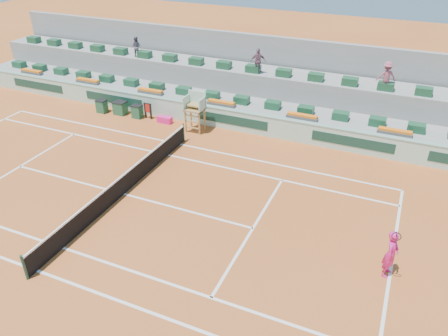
{
  "coord_description": "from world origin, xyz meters",
  "views": [
    {
      "loc": [
        11.01,
        -13.61,
        11.37
      ],
      "look_at": [
        4.0,
        2.5,
        1.0
      ],
      "focal_mm": 35.0,
      "sensor_mm": 36.0,
      "label": 1
    }
  ],
  "objects": [
    {
      "name": "court_lines",
      "position": [
        0.0,
        0.0,
        0.01
      ],
      "size": [
        23.89,
        11.09,
        0.01
      ],
      "color": "white",
      "rests_on": "ground"
    },
    {
      "name": "drink_cooler_c",
      "position": [
        -6.85,
        7.49,
        0.42
      ],
      "size": [
        0.64,
        0.55,
        0.84
      ],
      "color": "#1A5034",
      "rests_on": "ground"
    },
    {
      "name": "drink_cooler_a",
      "position": [
        -4.25,
        7.68,
        0.42
      ],
      "size": [
        0.63,
        0.55,
        0.84
      ],
      "color": "#1A5034",
      "rests_on": "ground"
    },
    {
      "name": "towel_rack",
      "position": [
        -3.55,
        7.83,
        0.6
      ],
      "size": [
        0.54,
        0.09,
        1.03
      ],
      "color": "black",
      "rests_on": "ground"
    },
    {
      "name": "spectator_mid",
      "position": [
        2.36,
        11.55,
        3.38
      ],
      "size": [
        0.99,
        0.69,
        1.56
      ],
      "primitive_type": "imported",
      "rotation": [
        0.0,
        0.0,
        3.51
      ],
      "color": "#774F5F",
      "rests_on": "seating_tier_upper"
    },
    {
      "name": "stadium_back_wall",
      "position": [
        0.0,
        13.9,
        2.2
      ],
      "size": [
        36.0,
        0.4,
        4.4
      ],
      "primitive_type": "cube",
      "color": "gray",
      "rests_on": "ground"
    },
    {
      "name": "seat_row_upper",
      "position": [
        0.0,
        11.7,
        2.82
      ],
      "size": [
        32.9,
        0.6,
        0.44
      ],
      "color": "#18482C",
      "rests_on": "seating_tier_upper"
    },
    {
      "name": "tennis_net",
      "position": [
        0.0,
        0.0,
        0.53
      ],
      "size": [
        0.1,
        11.97,
        1.1
      ],
      "color": "black",
      "rests_on": "ground"
    },
    {
      "name": "spectator_left",
      "position": [
        -6.63,
        11.68,
        3.29
      ],
      "size": [
        0.78,
        0.68,
        1.38
      ],
      "primitive_type": "imported",
      "rotation": [
        0.0,
        0.0,
        3.4
      ],
      "color": "#52515E",
      "rests_on": "seating_tier_upper"
    },
    {
      "name": "seat_row_lower",
      "position": [
        0.0,
        9.8,
        1.42
      ],
      "size": [
        32.9,
        0.6,
        0.44
      ],
      "color": "#18482C",
      "rests_on": "seating_tier_lower"
    },
    {
      "name": "ground",
      "position": [
        0.0,
        0.0,
        0.0
      ],
      "size": [
        90.0,
        90.0,
        0.0
      ],
      "primitive_type": "plane",
      "color": "#A24D1F",
      "rests_on": "ground"
    },
    {
      "name": "seating_tier_upper",
      "position": [
        0.0,
        12.3,
        1.3
      ],
      "size": [
        36.0,
        2.4,
        2.6
      ],
      "primitive_type": "cube",
      "color": "gray",
      "rests_on": "ground"
    },
    {
      "name": "advertising_hoarding",
      "position": [
        0.02,
        8.5,
        0.63
      ],
      "size": [
        36.0,
        0.34,
        1.26
      ],
      "color": "#ABD7C1",
      "rests_on": "ground"
    },
    {
      "name": "player_bag",
      "position": [
        -2.28,
        7.7,
        0.2
      ],
      "size": [
        0.92,
        0.41,
        0.41
      ],
      "primitive_type": "cube",
      "color": "#EB1E83",
      "rests_on": "ground"
    },
    {
      "name": "tennis_player",
      "position": [
        11.75,
        -0.53,
        0.95
      ],
      "size": [
        0.59,
        0.95,
        2.28
      ],
      "color": "#EB1E83",
      "rests_on": "ground"
    },
    {
      "name": "drink_cooler_b",
      "position": [
        -5.59,
        7.74,
        0.42
      ],
      "size": [
        0.8,
        0.69,
        0.84
      ],
      "color": "#1A5034",
      "rests_on": "ground"
    },
    {
      "name": "seating_tier_lower",
      "position": [
        0.0,
        10.7,
        0.6
      ],
      "size": [
        36.0,
        4.0,
        1.2
      ],
      "primitive_type": "cube",
      "color": "gray",
      "rests_on": "ground"
    },
    {
      "name": "umpire_chair",
      "position": [
        0.0,
        7.5,
        1.54
      ],
      "size": [
        1.1,
        0.9,
        2.4
      ],
      "color": "olive",
      "rests_on": "ground"
    },
    {
      "name": "spectator_right",
      "position": [
        9.93,
        11.61,
        3.43
      ],
      "size": [
        1.21,
        0.92,
        1.66
      ],
      "primitive_type": "imported",
      "rotation": [
        0.0,
        0.0,
        3.46
      ],
      "color": "#964B5B",
      "rests_on": "seating_tier_upper"
    },
    {
      "name": "flower_planters",
      "position": [
        -1.5,
        9.0,
        1.33
      ],
      "size": [
        26.8,
        0.36,
        0.28
      ],
      "color": "#4E4E4E",
      "rests_on": "seating_tier_lower"
    }
  ]
}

